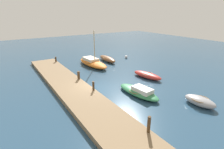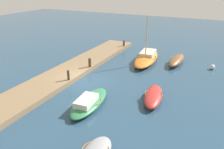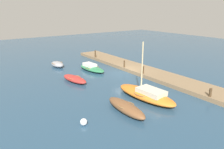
{
  "view_description": "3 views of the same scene",
  "coord_description": "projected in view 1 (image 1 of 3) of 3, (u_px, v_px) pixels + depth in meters",
  "views": [
    {
      "loc": [
        15.01,
        -7.69,
        7.49
      ],
      "look_at": [
        -1.16,
        2.8,
        0.63
      ],
      "focal_mm": 28.5,
      "sensor_mm": 36.0,
      "label": 1
    },
    {
      "loc": [
        15.4,
        10.39,
        8.38
      ],
      "look_at": [
        -1.0,
        2.36,
        0.69
      ],
      "focal_mm": 35.87,
      "sensor_mm": 36.0,
      "label": 2
    },
    {
      "loc": [
        -20.27,
        16.34,
        7.82
      ],
      "look_at": [
        -1.0,
        2.71,
        0.56
      ],
      "focal_mm": 34.52,
      "sensor_mm": 36.0,
      "label": 3
    }
  ],
  "objects": [
    {
      "name": "ground_plane",
      "position": [
        95.0,
        88.0,
        18.32
      ],
      "size": [
        84.0,
        84.0,
        0.0
      ],
      "primitive_type": "plane",
      "color": "navy"
    },
    {
      "name": "rowboat_red",
      "position": [
        147.0,
        75.0,
        21.11
      ],
      "size": [
        4.0,
        1.91,
        0.67
      ],
      "rotation": [
        0.0,
        0.0,
        0.17
      ],
      "color": "#B72D28",
      "rests_on": "ground_plane"
    },
    {
      "name": "dock_platform",
      "position": [
        75.0,
        91.0,
        17.11
      ],
      "size": [
        26.17,
        3.35,
        0.42
      ],
      "primitive_type": "cube",
      "color": "#846B4C",
      "rests_on": "ground_plane"
    },
    {
      "name": "mooring_post_mid_west",
      "position": [
        79.0,
        75.0,
        19.51
      ],
      "size": [
        0.28,
        0.28,
        0.89
      ],
      "primitive_type": "cylinder",
      "color": "#47331E",
      "rests_on": "dock_platform"
    },
    {
      "name": "motorboat_green",
      "position": [
        139.0,
        91.0,
        16.8
      ],
      "size": [
        4.84,
        2.13,
        0.88
      ],
      "rotation": [
        0.0,
        0.0,
        0.09
      ],
      "color": "#2D7A4C",
      "rests_on": "ground_plane"
    },
    {
      "name": "dinghy_grey",
      "position": [
        200.0,
        101.0,
        14.93
      ],
      "size": [
        2.7,
        1.5,
        0.74
      ],
      "rotation": [
        0.0,
        0.0,
        0.06
      ],
      "color": "#939399",
      "rests_on": "ground_plane"
    },
    {
      "name": "rowboat_brown",
      "position": [
        107.0,
        59.0,
        28.17
      ],
      "size": [
        4.48,
        1.41,
        0.78
      ],
      "rotation": [
        0.0,
        0.0,
        -0.04
      ],
      "color": "brown",
      "rests_on": "ground_plane"
    },
    {
      "name": "mooring_post_east",
      "position": [
        149.0,
        124.0,
        10.85
      ],
      "size": [
        0.21,
        0.21,
        1.1
      ],
      "primitive_type": "cylinder",
      "color": "#47331E",
      "rests_on": "dock_platform"
    },
    {
      "name": "marker_buoy",
      "position": [
        126.0,
        57.0,
        29.98
      ],
      "size": [
        0.5,
        0.5,
        0.5
      ],
      "primitive_type": "sphere",
      "color": "silver",
      "rests_on": "ground_plane"
    },
    {
      "name": "sailboat_orange",
      "position": [
        93.0,
        63.0,
        25.8
      ],
      "size": [
        6.5,
        2.55,
        5.1
      ],
      "rotation": [
        0.0,
        0.0,
        0.07
      ],
      "color": "orange",
      "rests_on": "ground_plane"
    },
    {
      "name": "mooring_post_west",
      "position": [
        56.0,
        59.0,
        26.31
      ],
      "size": [
        0.23,
        0.23,
        0.75
      ],
      "primitive_type": "cylinder",
      "color": "#47331E",
      "rests_on": "dock_platform"
    },
    {
      "name": "mooring_post_mid_east",
      "position": [
        93.0,
        86.0,
        16.72
      ],
      "size": [
        0.2,
        0.2,
        0.89
      ],
      "primitive_type": "cylinder",
      "color": "#47331E",
      "rests_on": "dock_platform"
    }
  ]
}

